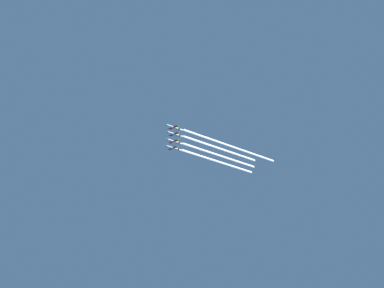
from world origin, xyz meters
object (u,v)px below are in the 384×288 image
object	(u,v)px
jet_lead	(172,127)
jet_third_echelon	(173,141)
jet_second_echelon	(173,134)
jet_fourth_echelon	(172,148)

from	to	relation	value
jet_lead	jet_third_echelon	world-z (taller)	jet_lead
jet_lead	jet_third_echelon	size ratio (longest dim) A/B	1.00
jet_lead	jet_second_echelon	bearing A→B (deg)	-45.14
jet_second_echelon	jet_lead	bearing A→B (deg)	134.86
jet_third_echelon	jet_fourth_echelon	size ratio (longest dim) A/B	1.00
jet_lead	jet_fourth_echelon	bearing A→B (deg)	-41.53
jet_second_echelon	jet_fourth_echelon	xyz separation A→B (m)	(14.94, -12.51, -1.95)
jet_third_echelon	jet_second_echelon	bearing A→B (deg)	139.32
jet_second_echelon	jet_fourth_echelon	world-z (taller)	jet_second_echelon
jet_third_echelon	jet_fourth_echelon	world-z (taller)	jet_third_echelon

